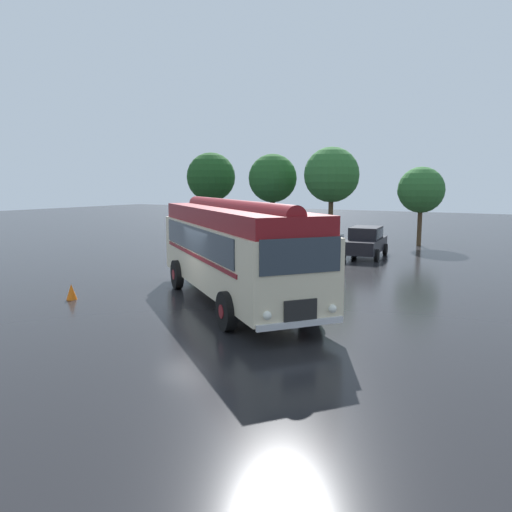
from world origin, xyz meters
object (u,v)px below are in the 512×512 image
car_mid_left (317,239)px  car_mid_right (365,242)px  box_van (238,226)px  vintage_bus (234,247)px  traffic_cone (71,292)px  car_near_left (274,238)px

car_mid_left → car_mid_right: bearing=3.9°
car_mid_right → box_van: bearing=179.7°
vintage_bus → traffic_cone: vintage_bus is taller
car_near_left → traffic_cone: bearing=-91.6°
vintage_bus → box_van: bearing=121.9°
car_mid_left → car_mid_right: same height
car_mid_left → traffic_cone: 15.17m
box_van → car_mid_left: bearing=-2.5°
car_near_left → car_mid_left: same height
vintage_bus → car_near_left: (-4.70, 11.53, -1.05)m
car_near_left → car_mid_right: same height
car_near_left → car_mid_left: (2.40, 0.81, 0.00)m
vintage_bus → car_mid_left: size_ratio=2.25×
car_mid_left → traffic_cone: (-2.79, -14.90, -0.57)m
vintage_bus → car_mid_right: bearing=87.8°
vintage_bus → car_mid_right: vintage_bus is taller
car_mid_left → car_mid_right: 2.79m
car_near_left → car_mid_right: 5.28m
car_mid_left → box_van: box_van is taller
car_near_left → traffic_cone: (-0.39, -14.10, -0.57)m
car_mid_right → traffic_cone: bearing=-110.3°
box_van → traffic_cone: size_ratio=10.67×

